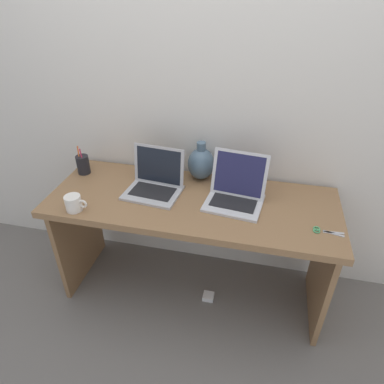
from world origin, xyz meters
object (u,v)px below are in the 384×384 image
at_px(green_vase, 201,163).
at_px(power_brick, 208,296).
at_px(pen_cup, 83,164).
at_px(scissors, 323,231).
at_px(laptop_left, 156,180).
at_px(laptop_right, 236,189).
at_px(coffee_mug, 74,203).

bearing_deg(green_vase, power_brick, -67.91).
distance_m(pen_cup, scissors, 1.44).
distance_m(laptop_left, scissors, 0.93).
distance_m(laptop_right, green_vase, 0.31).
xyz_separation_m(green_vase, power_brick, (0.12, -0.30, -0.81)).
xyz_separation_m(laptop_right, pen_cup, (-0.96, 0.09, -0.01)).
height_order(laptop_left, power_brick, laptop_left).
height_order(pen_cup, power_brick, pen_cup).
relative_size(laptop_left, pen_cup, 1.83).
distance_m(laptop_left, power_brick, 0.86).
bearing_deg(scissors, power_brick, 172.90).
xyz_separation_m(laptop_left, laptop_right, (0.46, -0.00, 0.01)).
bearing_deg(laptop_right, power_brick, -136.59).
relative_size(laptop_right, power_brick, 4.73).
height_order(laptop_left, pen_cup, laptop_left).
bearing_deg(pen_cup, green_vase, 8.12).
bearing_deg(laptop_left, coffee_mug, -141.25).
relative_size(scissors, power_brick, 2.11).
distance_m(laptop_left, laptop_right, 0.46).
xyz_separation_m(scissors, power_brick, (-0.56, 0.07, -0.71)).
bearing_deg(scissors, laptop_left, 168.67).
xyz_separation_m(laptop_left, scissors, (0.91, -0.18, -0.06)).
distance_m(coffee_mug, pen_cup, 0.40).
distance_m(coffee_mug, power_brick, 1.05).
distance_m(pen_cup, power_brick, 1.16).
bearing_deg(laptop_left, scissors, -11.33).
relative_size(coffee_mug, scissors, 0.83).
distance_m(laptop_right, coffee_mug, 0.87).
distance_m(scissors, power_brick, 0.91).
height_order(pen_cup, scissors, pen_cup).
relative_size(laptop_left, laptop_right, 0.99).
height_order(green_vase, scissors, green_vase).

